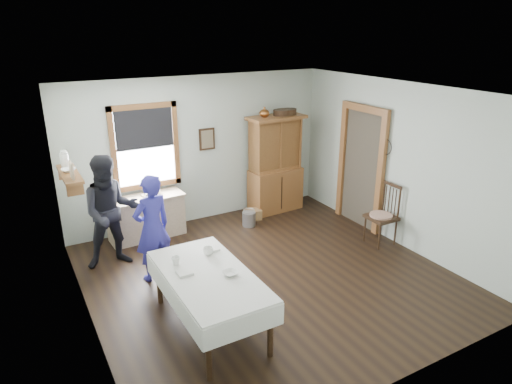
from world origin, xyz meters
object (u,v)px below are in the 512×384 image
china_hutch (276,164)px  woman_blue (153,232)px  spindle_chair (382,215)px  dining_table (210,301)px  work_counter (146,217)px  pail (249,219)px  figure_dark (111,216)px  wicker_basket (253,214)px

china_hutch → woman_blue: 3.24m
spindle_chair → woman_blue: size_ratio=0.71×
dining_table → spindle_chair: size_ratio=1.77×
work_counter → spindle_chair: 4.03m
pail → figure_dark: 2.60m
work_counter → figure_dark: 1.09m
china_hutch → figure_dark: size_ratio=1.17×
spindle_chair → wicker_basket: 2.44m
work_counter → wicker_basket: bearing=-8.7°
work_counter → china_hutch: china_hutch is taller
work_counter → dining_table: bearing=-94.4°
spindle_chair → wicker_basket: (-1.38, 1.96, -0.43)m
dining_table → wicker_basket: (2.08, 2.68, -0.28)m
spindle_chair → woman_blue: (-3.68, 0.77, 0.21)m
china_hutch → figure_dark: 3.41m
spindle_chair → pail: (-1.60, 1.72, -0.39)m
wicker_basket → figure_dark: bearing=-169.7°
work_counter → dining_table: (-0.08, -2.88, -0.01)m
china_hutch → figure_dark: china_hutch is taller
dining_table → woman_blue: bearing=98.3°
dining_table → woman_blue: 1.55m
work_counter → woman_blue: woman_blue is taller
pail → wicker_basket: bearing=48.0°
pail → woman_blue: bearing=-155.5°
pail → wicker_basket: 0.33m
work_counter → woman_blue: bearing=-104.7°
dining_table → spindle_chair: spindle_chair is taller
figure_dark → work_counter: bearing=50.2°
china_hutch → spindle_chair: size_ratio=1.81×
china_hutch → pail: (-0.84, -0.44, -0.82)m
spindle_chair → figure_dark: 4.37m
woman_blue → figure_dark: 0.81m
dining_table → pail: dining_table is taller
work_counter → figure_dark: bearing=-138.3°
spindle_chair → figure_dark: size_ratio=0.65×
work_counter → pail: 1.86m
work_counter → spindle_chair: bearing=-35.4°
pail → wicker_basket: (0.22, 0.24, -0.04)m
pail → wicker_basket: pail is taller
wicker_basket → pail: bearing=-132.0°
woman_blue → figure_dark: bearing=-74.3°
wicker_basket → dining_table: bearing=-127.9°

